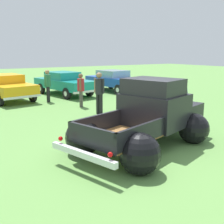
% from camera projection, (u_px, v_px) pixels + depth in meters
% --- Properties ---
extents(ground_plane, '(80.00, 80.00, 0.00)m').
position_uv_depth(ground_plane, '(141.00, 148.00, 7.80)').
color(ground_plane, '#609347').
extents(vintage_pickup_truck, '(4.97, 3.71, 1.96)m').
position_uv_depth(vintage_pickup_truck, '(149.00, 119.00, 7.92)').
color(vintage_pickup_truck, black).
rests_on(vintage_pickup_truck, ground).
extents(show_car_1, '(2.63, 4.63, 1.43)m').
position_uv_depth(show_car_1, '(6.00, 86.00, 15.22)').
color(show_car_1, black).
rests_on(show_car_1, ground).
extents(show_car_2, '(2.61, 4.84, 1.43)m').
position_uv_depth(show_car_2, '(64.00, 82.00, 17.16)').
color(show_car_2, black).
rests_on(show_car_2, ground).
extents(show_car_3, '(2.49, 4.49, 1.43)m').
position_uv_depth(show_car_3, '(114.00, 80.00, 18.64)').
color(show_car_3, black).
rests_on(show_car_3, ground).
extents(spectator_0, '(0.45, 0.52, 1.80)m').
position_uv_depth(spectator_0, '(99.00, 90.00, 11.78)').
color(spectator_0, black).
rests_on(spectator_0, ground).
extents(spectator_1, '(0.47, 0.50, 1.63)m').
position_uv_depth(spectator_1, '(81.00, 88.00, 13.37)').
color(spectator_1, '#4C4742').
rests_on(spectator_1, ground).
extents(spectator_2, '(0.47, 0.50, 1.72)m').
position_uv_depth(spectator_2, '(48.00, 84.00, 14.67)').
color(spectator_2, black).
rests_on(spectator_2, ground).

